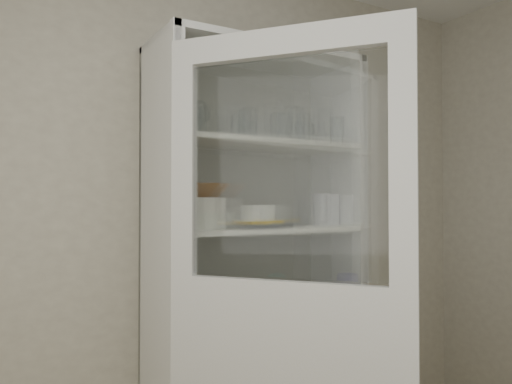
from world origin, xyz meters
TOP-DOWN VIEW (x-y plane):
  - wall_back at (0.00, 1.50)m, footprint 3.60×0.02m
  - pantry_cabinet at (0.20, 1.34)m, footprint 1.00×0.45m
  - cupboard_door at (-0.02, 0.70)m, footprint 0.59×0.73m
  - tumbler_0 at (-0.15, 1.16)m, footprint 0.09×0.09m
  - tumbler_1 at (0.07, 1.15)m, footprint 0.07×0.07m
  - tumbler_2 at (0.09, 1.15)m, footprint 0.09×0.09m
  - tumbler_3 at (0.26, 1.14)m, footprint 0.08×0.08m
  - tumbler_4 at (0.39, 1.15)m, footprint 0.09×0.09m
  - tumbler_5 at (0.33, 1.13)m, footprint 0.09×0.09m
  - tumbler_6 at (0.61, 1.17)m, footprint 0.08×0.08m
  - tumbler_7 at (-0.21, 1.25)m, footprint 0.08×0.08m
  - tumbler_8 at (-0.20, 1.29)m, footprint 0.08×0.08m
  - tumbler_9 at (0.10, 1.28)m, footprint 0.08×0.08m
  - tumbler_10 at (0.31, 1.25)m, footprint 0.09×0.09m
  - goblet_0 at (-0.04, 1.38)m, footprint 0.07×0.07m
  - goblet_1 at (-0.05, 1.35)m, footprint 0.08×0.08m
  - goblet_2 at (0.21, 1.39)m, footprint 0.07×0.07m
  - goblet_3 at (0.60, 1.40)m, footprint 0.07×0.07m
  - plate_stack_front at (-0.11, 1.23)m, footprint 0.22×0.22m
  - plate_stack_back at (0.04, 1.41)m, footprint 0.22×0.22m
  - cream_bowl at (-0.11, 1.23)m, footprint 0.27×0.27m
  - terracotta_bowl at (-0.11, 1.23)m, footprint 0.32×0.32m
  - glass_platter at (0.19, 1.25)m, footprint 0.35×0.35m
  - yellow_trivet at (0.19, 1.25)m, footprint 0.19×0.19m
  - white_ramekin at (0.19, 1.25)m, footprint 0.17×0.17m
  - grey_bowl_stack at (0.61, 1.26)m, footprint 0.14×0.14m
  - mug_blue at (0.61, 1.21)m, footprint 0.14×0.14m
  - mug_teal at (0.30, 1.30)m, footprint 0.12×0.12m
  - mug_white at (0.37, 1.14)m, footprint 0.13×0.13m
  - teal_jar at (0.21, 1.29)m, footprint 0.10×0.10m
  - measuring_cups at (0.03, 1.21)m, footprint 0.09×0.09m
  - white_canister at (-0.17, 1.31)m, footprint 0.12×0.12m
  - tin_box at (0.54, 1.27)m, footprint 0.19×0.14m

SIDE VIEW (x-z plane):
  - tin_box at x=0.54m, z-range 0.46..0.52m
  - cupboard_door at x=-0.02m, z-range -0.13..1.87m
  - measuring_cups at x=0.03m, z-range 0.86..0.90m
  - mug_teal at x=0.30m, z-range 0.86..0.95m
  - mug_blue at x=0.61m, z-range 0.86..0.96m
  - mug_white at x=0.37m, z-range 0.86..0.97m
  - teal_jar at x=0.21m, z-range 0.86..0.98m
  - white_canister at x=-0.17m, z-range 0.86..0.99m
  - pantry_cabinet at x=0.20m, z-range -0.11..1.99m
  - glass_platter at x=0.19m, z-range 1.26..1.28m
  - yellow_trivet at x=0.19m, z-range 1.28..1.29m
  - plate_stack_front at x=-0.11m, z-range 1.26..1.33m
  - plate_stack_back at x=0.04m, z-range 1.26..1.33m
  - wall_back at x=0.00m, z-range 0.00..2.60m
  - white_ramekin at x=0.19m, z-range 1.29..1.37m
  - grey_bowl_stack at x=0.61m, z-range 1.26..1.42m
  - cream_bowl at x=-0.11m, z-range 1.33..1.40m
  - terracotta_bowl at x=-0.11m, z-range 1.40..1.46m
  - tumbler_3 at x=0.26m, z-range 1.66..1.79m
  - tumbler_1 at x=0.07m, z-range 1.66..1.79m
  - tumbler_8 at x=-0.20m, z-range 1.66..1.79m
  - tumbler_9 at x=0.10m, z-range 1.66..1.80m
  - tumbler_4 at x=0.39m, z-range 1.66..1.80m
  - tumbler_2 at x=0.09m, z-range 1.66..1.80m
  - tumbler_0 at x=-0.15m, z-range 1.66..1.80m
  - tumbler_6 at x=0.61m, z-range 1.66..1.80m
  - tumbler_7 at x=-0.21m, z-range 1.66..1.81m
  - tumbler_10 at x=0.31m, z-range 1.66..1.81m
  - goblet_2 at x=0.21m, z-range 1.66..1.81m
  - tumbler_5 at x=0.33m, z-range 1.66..1.82m
  - goblet_3 at x=0.60m, z-range 1.66..1.82m
  - goblet_0 at x=-0.04m, z-range 1.66..1.83m
  - goblet_1 at x=-0.05m, z-range 1.66..1.84m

